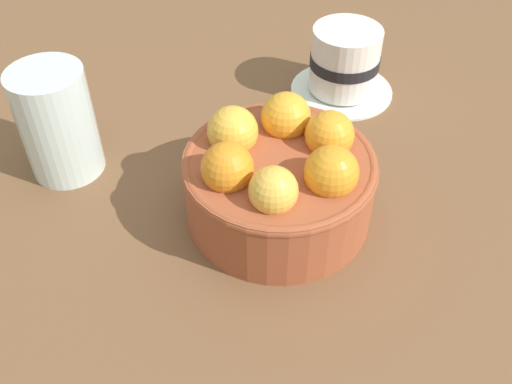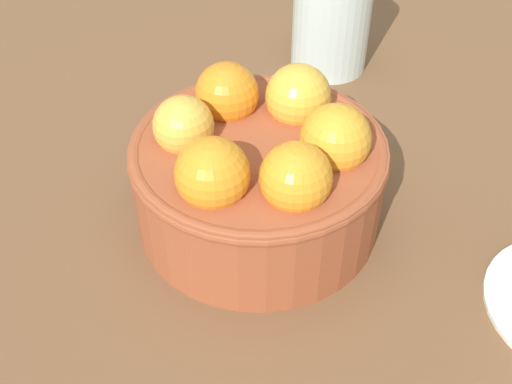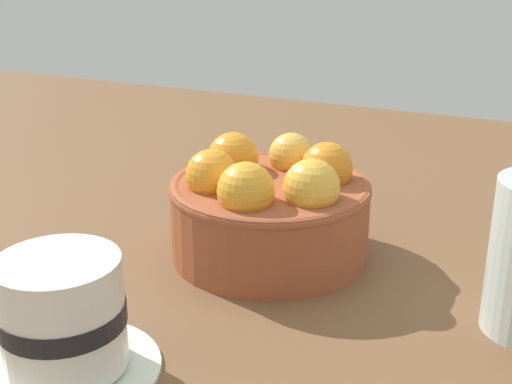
{
  "view_description": "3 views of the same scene",
  "coord_description": "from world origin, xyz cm",
  "views": [
    {
      "loc": [
        -3.05,
        36.18,
        37.55
      ],
      "look_at": [
        1.82,
        1.09,
        3.48
      ],
      "focal_mm": 40.88,
      "sensor_mm": 36.0,
      "label": 1
    },
    {
      "loc": [
        -30.11,
        -4.16,
        30.13
      ],
      "look_at": [
        -1.37,
        -0.04,
        3.61
      ],
      "focal_mm": 43.62,
      "sensor_mm": 36.0,
      "label": 2
    },
    {
      "loc": [
        20.2,
        -48.9,
        25.81
      ],
      "look_at": [
        -1.96,
        1.67,
        4.66
      ],
      "focal_mm": 49.27,
      "sensor_mm": 36.0,
      "label": 3
    }
  ],
  "objects": [
    {
      "name": "ground_plane",
      "position": [
        0.0,
        0.0,
        -1.91
      ],
      "size": [
        158.54,
        104.2,
        3.82
      ],
      "primitive_type": "cube",
      "color": "brown"
    },
    {
      "name": "terracotta_bowl",
      "position": [
        0.01,
        -0.05,
        4.28
      ],
      "size": [
        16.34,
        16.34,
        9.47
      ],
      "color": "#9E4C2D",
      "rests_on": "ground_plane"
    },
    {
      "name": "coffee_cup",
      "position": [
        -5.0,
        -20.16,
        3.57
      ],
      "size": [
        11.4,
        11.4,
        7.65
      ],
      "color": "white",
      "rests_on": "ground_plane"
    }
  ]
}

